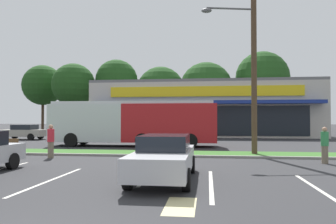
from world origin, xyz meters
TOP-DOWN VIEW (x-y plane):
  - grass_median at (0.00, 14.00)m, footprint 56.00×2.20m
  - curb_lip at (0.00, 12.78)m, footprint 56.00×0.24m
  - parking_stripe_1 at (-2.28, 6.03)m, footprint 0.12×4.80m
  - parking_stripe_2 at (0.75, 7.73)m, footprint 0.12×4.80m
  - parking_stripe_3 at (2.87, 6.05)m, footprint 0.12×4.80m
  - parking_stripe_4 at (5.86, 5.55)m, footprint 0.12×4.80m
  - lot_arrow at (2.15, 3.49)m, footprint 0.70×1.60m
  - storefront_building at (2.41, 36.23)m, footprint 25.25×13.79m
  - tree_far_left at (-24.51, 46.61)m, footprint 6.66×6.66m
  - tree_left at (-17.30, 42.35)m, footprint 6.46×6.46m
  - tree_mid_left at (-11.07, 43.83)m, footprint 6.46×6.46m
  - tree_mid at (-4.32, 44.37)m, footprint 7.27×7.27m
  - tree_mid_right at (2.55, 44.13)m, footprint 7.91×7.91m
  - tree_right at (10.85, 45.11)m, footprint 7.87×7.87m
  - utility_pole at (5.14, 13.89)m, footprint 3.14×2.38m
  - city_bus at (-2.63, 19.11)m, footprint 12.10×2.79m
  - bus_stop_bench at (-7.92, 12.08)m, footprint 1.60×0.45m
  - car_0 at (-14.92, 25.19)m, footprint 4.41×1.97m
  - car_1 at (1.36, 6.53)m, footprint 1.86×4.79m
  - pedestrian_near_bench at (7.94, 11.22)m, footprint 0.33×0.33m
  - pedestrian_by_pole at (-5.16, 11.66)m, footprint 0.34×0.34m

SIDE VIEW (x-z plane):
  - parking_stripe_1 at x=-2.28m, z-range 0.00..0.01m
  - parking_stripe_2 at x=0.75m, z-range 0.00..0.01m
  - parking_stripe_3 at x=2.87m, z-range 0.00..0.01m
  - parking_stripe_4 at x=5.86m, z-range 0.00..0.01m
  - lot_arrow at x=2.15m, z-range 0.00..0.01m
  - grass_median at x=0.00m, z-range 0.00..0.12m
  - curb_lip at x=0.00m, z-range 0.00..0.12m
  - bus_stop_bench at x=-7.92m, z-range 0.03..0.98m
  - car_0 at x=-14.92m, z-range 0.03..1.47m
  - car_1 at x=1.36m, z-range 0.02..1.48m
  - pedestrian_near_bench at x=7.94m, z-range 0.00..1.63m
  - pedestrian_by_pole at x=-5.16m, z-range 0.00..1.71m
  - city_bus at x=-2.63m, z-range 0.14..3.39m
  - storefront_building at x=2.41m, z-range 0.00..6.27m
  - utility_pole at x=5.14m, z-range 0.35..11.39m
  - tree_mid at x=-4.32m, z-range 1.32..11.26m
  - tree_mid_right at x=2.55m, z-range 1.25..11.67m
  - tree_left at x=-17.30m, z-range 1.93..12.29m
  - tree_far_left at x=-24.51m, z-range 2.13..13.09m
  - tree_mid_left at x=-11.07m, z-range 2.29..13.35m
  - tree_right at x=10.85m, z-range 2.06..14.06m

